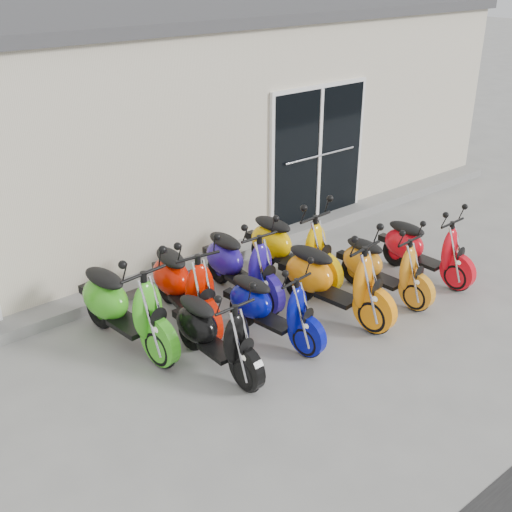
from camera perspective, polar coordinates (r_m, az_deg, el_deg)
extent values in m
plane|color=gray|center=(7.85, 2.82, -6.40)|extent=(80.00, 80.00, 0.00)
cube|color=beige|center=(11.35, -15.33, 11.58)|extent=(14.00, 6.00, 3.20)
cube|color=#3F3F42|center=(11.10, -16.38, 20.00)|extent=(14.20, 6.20, 0.16)
cube|color=gray|center=(9.21, -5.66, -0.90)|extent=(14.00, 0.40, 0.15)
cube|color=black|center=(10.45, 5.53, 9.28)|extent=(2.02, 0.08, 2.22)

